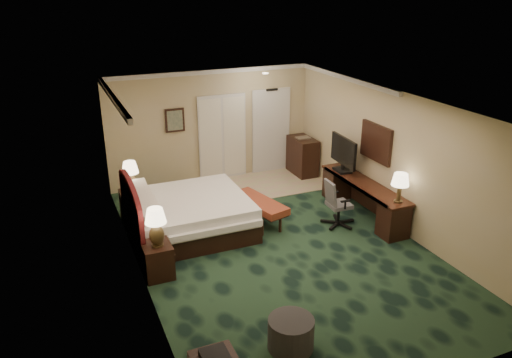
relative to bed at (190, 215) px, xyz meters
name	(u,v)px	position (x,y,z in m)	size (l,w,h in m)	color
floor	(278,247)	(1.30, -1.25, -0.35)	(5.00, 7.50, 0.00)	black
ceiling	(280,104)	(1.30, -1.25, 2.35)	(5.00, 7.50, 0.00)	white
wall_back	(212,126)	(1.30, 2.50, 1.00)	(5.00, 0.00, 2.70)	tan
wall_front	(424,294)	(1.30, -5.00, 1.00)	(5.00, 0.00, 2.70)	tan
wall_left	(136,202)	(-1.20, -1.25, 1.00)	(0.00, 7.50, 2.70)	tan
wall_right	(395,161)	(3.80, -1.25, 1.00)	(0.00, 7.50, 2.70)	tan
crown_molding	(280,107)	(1.30, -1.25, 2.30)	(5.00, 7.50, 0.10)	silver
tile_patch	(260,185)	(2.20, 1.65, -0.34)	(3.20, 1.70, 0.01)	tan
headboard	(132,214)	(-1.14, -0.25, 0.35)	(0.12, 2.00, 1.40)	#470E11
entry_door	(271,131)	(2.85, 2.47, 0.70)	(1.02, 0.06, 2.18)	silver
closet_doors	(222,137)	(1.55, 2.46, 0.70)	(1.20, 0.06, 2.10)	beige
wall_art	(175,120)	(0.40, 2.46, 1.25)	(0.45, 0.06, 0.55)	#465B4F
wall_mirror	(376,143)	(3.76, -0.65, 1.20)	(0.05, 0.95, 0.75)	white
bed	(190,215)	(0.00, 0.00, 0.00)	(2.19, 2.03, 0.70)	white
nightstand_near	(158,260)	(-0.94, -1.33, -0.06)	(0.46, 0.53, 0.58)	black
nightstand_far	(134,206)	(-0.92, 0.90, -0.03)	(0.51, 0.58, 0.64)	black
lamp_near	(156,227)	(-0.93, -1.35, 0.56)	(0.35, 0.35, 0.66)	#302414
lamp_far	(131,177)	(-0.92, 0.96, 0.60)	(0.33, 0.33, 0.63)	#302414
bed_bench	(259,210)	(1.41, -0.12, -0.11)	(0.48, 1.40, 0.47)	brown
ottoman	(291,334)	(0.29, -3.78, -0.13)	(0.62, 0.62, 0.44)	#302F35
desk	(363,199)	(3.51, -0.72, 0.02)	(0.55, 2.53, 0.73)	black
tv	(343,155)	(3.46, 0.04, 0.77)	(0.08, 0.99, 0.77)	black
desk_lamp	(400,188)	(3.55, -1.76, 0.67)	(0.33, 0.33, 0.58)	#302414
desk_chair	(339,203)	(2.82, -0.90, 0.14)	(0.57, 0.53, 0.97)	#4F4E55
minibar	(302,156)	(3.51, 1.95, 0.12)	(0.49, 0.89, 0.94)	black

